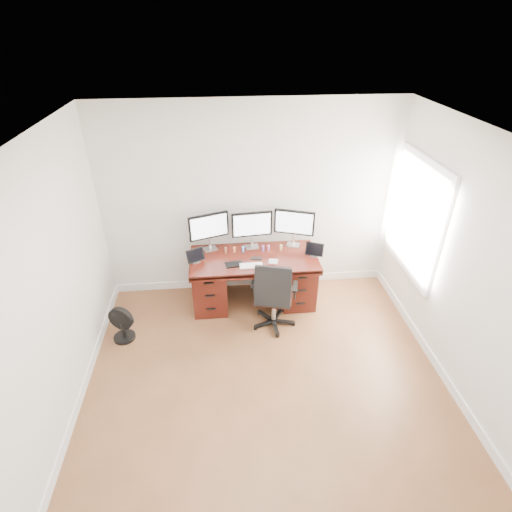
{
  "coord_description": "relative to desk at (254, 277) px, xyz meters",
  "views": [
    {
      "loc": [
        -0.41,
        -2.72,
        3.54
      ],
      "look_at": [
        0.0,
        1.5,
        0.95
      ],
      "focal_mm": 28.0,
      "sensor_mm": 36.0,
      "label": 1
    }
  ],
  "objects": [
    {
      "name": "figurine_yellow",
      "position": [
        0.39,
        0.12,
        0.4
      ],
      "size": [
        0.04,
        0.04,
        0.09
      ],
      "color": "#DFBB70",
      "rests_on": "desk"
    },
    {
      "name": "office_chair",
      "position": [
        0.2,
        -0.57,
        -0.07
      ],
      "size": [
        0.65,
        0.65,
        1.01
      ],
      "rotation": [
        0.0,
        0.0,
        -0.25
      ],
      "color": "black",
      "rests_on": "ground"
    },
    {
      "name": "figurine_purple",
      "position": [
        0.14,
        0.12,
        0.4
      ],
      "size": [
        0.04,
        0.04,
        0.09
      ],
      "color": "#8A5FCF",
      "rests_on": "desk"
    },
    {
      "name": "desk",
      "position": [
        0.0,
        0.0,
        0.0
      ],
      "size": [
        1.7,
        0.8,
        0.75
      ],
      "color": "#44140D",
      "rests_on": "ground"
    },
    {
      "name": "trackpad",
      "position": [
        0.24,
        -0.17,
        0.35
      ],
      "size": [
        0.14,
        0.14,
        0.01
      ],
      "primitive_type": "cube",
      "rotation": [
        0.0,
        0.0,
        -0.24
      ],
      "color": "silver",
      "rests_on": "desk"
    },
    {
      "name": "drawing_tablet",
      "position": [
        -0.27,
        -0.19,
        0.35
      ],
      "size": [
        0.25,
        0.18,
        0.01
      ],
      "primitive_type": "cube",
      "rotation": [
        0.0,
        0.0,
        0.16
      ],
      "color": "black",
      "rests_on": "desk"
    },
    {
      "name": "phone",
      "position": [
        0.03,
        -0.07,
        0.35
      ],
      "size": [
        0.14,
        0.09,
        0.01
      ],
      "primitive_type": "cube",
      "rotation": [
        0.0,
        0.0,
        -0.16
      ],
      "color": "black",
      "rests_on": "desk"
    },
    {
      "name": "figurine_pink",
      "position": [
        0.21,
        0.12,
        0.4
      ],
      "size": [
        0.04,
        0.04,
        0.09
      ],
      "color": "pink",
      "rests_on": "desk"
    },
    {
      "name": "monitor_center",
      "position": [
        0.0,
        0.24,
        0.68
      ],
      "size": [
        0.55,
        0.16,
        0.53
      ],
      "rotation": [
        0.0,
        0.0,
        0.09
      ],
      "color": "silver",
      "rests_on": "desk"
    },
    {
      "name": "monitor_left",
      "position": [
        -0.58,
        0.24,
        0.68
      ],
      "size": [
        0.53,
        0.21,
        0.53
      ],
      "rotation": [
        0.0,
        0.0,
        0.33
      ],
      "color": "silver",
      "rests_on": "desk"
    },
    {
      "name": "figurine_brown",
      "position": [
        -0.37,
        0.12,
        0.4
      ],
      "size": [
        0.04,
        0.04,
        0.09
      ],
      "color": "brown",
      "rests_on": "desk"
    },
    {
      "name": "right_wall",
      "position": [
        2.0,
        -1.72,
        0.95
      ],
      "size": [
        0.1,
        4.5,
        2.7
      ],
      "color": "silver",
      "rests_on": "ground"
    },
    {
      "name": "tablet_left",
      "position": [
        -0.77,
        -0.08,
        0.43
      ],
      "size": [
        0.24,
        0.17,
        0.19
      ],
      "rotation": [
        0.0,
        0.0,
        0.46
      ],
      "color": "silver",
      "rests_on": "desk"
    },
    {
      "name": "ground",
      "position": [
        0.0,
        -1.83,
        -0.4
      ],
      "size": [
        4.5,
        4.5,
        0.0
      ],
      "primitive_type": "plane",
      "color": "brown",
      "rests_on": "ground"
    },
    {
      "name": "back_wall",
      "position": [
        0.0,
        0.42,
        0.95
      ],
      "size": [
        4.0,
        0.1,
        2.7
      ],
      "primitive_type": "cube",
      "color": "silver",
      "rests_on": "ground"
    },
    {
      "name": "floor_fan",
      "position": [
        -1.71,
        -0.62,
        -0.18
      ],
      "size": [
        0.32,
        0.27,
        0.47
      ],
      "rotation": [
        0.0,
        0.0,
        -0.37
      ],
      "color": "black",
      "rests_on": "ground"
    },
    {
      "name": "keyboard",
      "position": [
        -0.05,
        -0.25,
        0.36
      ],
      "size": [
        0.3,
        0.13,
        0.01
      ],
      "primitive_type": "cube",
      "rotation": [
        0.0,
        0.0,
        0.01
      ],
      "color": "white",
      "rests_on": "desk"
    },
    {
      "name": "figurine_orange",
      "position": [
        -0.25,
        0.12,
        0.4
      ],
      "size": [
        0.04,
        0.04,
        0.09
      ],
      "color": "#EB864D",
      "rests_on": "desk"
    },
    {
      "name": "figurine_blue",
      "position": [
        -0.13,
        0.12,
        0.4
      ],
      "size": [
        0.04,
        0.04,
        0.09
      ],
      "color": "#519AF2",
      "rests_on": "desk"
    },
    {
      "name": "monitor_right",
      "position": [
        0.58,
        0.24,
        0.68
      ],
      "size": [
        0.53,
        0.21,
        0.53
      ],
      "rotation": [
        0.0,
        0.0,
        -0.34
      ],
      "color": "silver",
      "rests_on": "desk"
    },
    {
      "name": "tablet_right",
      "position": [
        0.81,
        -0.08,
        0.43
      ],
      "size": [
        0.25,
        0.16,
        0.19
      ],
      "rotation": [
        0.0,
        0.0,
        -0.41
      ],
      "color": "silver",
      "rests_on": "desk"
    }
  ]
}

